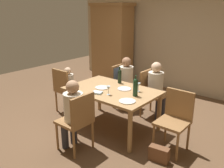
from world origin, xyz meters
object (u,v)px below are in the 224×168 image
wine_bottle_tall_green (135,87)px  armoire_cabinet (112,43)px  chair_near (78,118)px  chair_far_right (151,90)px  dinner_plate_host (127,101)px  wine_glass_centre (138,85)px  dining_table (112,94)px  chair_left_end (65,87)px  dinner_plate_guest_left (102,88)px  chair_right_end (175,117)px  person_woman_host (73,110)px  wine_bottle_dark_red (120,76)px  handbag (159,154)px  chair_far_left (121,80)px  person_man_bearded (127,79)px  dinner_plate_guest_right (124,89)px  person_man_guest (157,86)px  person_child_small (69,85)px  wine_glass_near_left (108,88)px

wine_bottle_tall_green → armoire_cabinet: bearing=136.3°
chair_near → wine_bottle_tall_green: bearing=-24.2°
chair_far_right → dinner_plate_host: bearing=13.1°
wine_bottle_tall_green → wine_glass_centre: wine_bottle_tall_green is taller
dining_table → chair_left_end: size_ratio=1.68×
wine_glass_centre → dinner_plate_guest_left: size_ratio=0.60×
chair_right_end → dinner_plate_host: size_ratio=3.58×
chair_far_right → wine_glass_centre: 0.75m
person_woman_host → chair_near: bearing=-90.0°
chair_near → dinner_plate_host: 0.78m
chair_right_end → wine_bottle_dark_red: size_ratio=2.95×
chair_right_end → person_woman_host: (-1.18, -0.97, 0.11)m
dinner_plate_host → handbag: dinner_plate_host is taller
chair_far_left → chair_left_end: 1.19m
person_woman_host → person_man_bearded: 1.80m
wine_bottle_tall_green → wine_bottle_dark_red: 0.72m
wine_bottle_dark_red → chair_far_right: bearing=52.6°
dinner_plate_guest_left → dinner_plate_guest_right: bearing=30.2°
chair_near → dinner_plate_guest_right: (0.07, 1.04, 0.20)m
person_man_guest → chair_near: bearing=-9.2°
chair_near → wine_glass_centre: 1.18m
wine_glass_centre → chair_right_end: bearing=-9.4°
chair_left_end → person_child_small: 0.11m
person_man_guest → chair_right_end: bearing=44.4°
person_man_bearded → chair_right_end: bearing=61.6°
chair_far_left → chair_far_right: 0.74m
chair_far_right → wine_glass_near_left: chair_far_right is taller
person_woman_host → wine_glass_near_left: (0.14, 0.65, 0.19)m
chair_near → wine_glass_near_left: chair_near is taller
wine_bottle_tall_green → chair_near: bearing=-114.2°
dining_table → wine_bottle_tall_green: (0.49, -0.00, 0.24)m
armoire_cabinet → handbag: bearing=-40.7°
wine_glass_near_left → handbag: (1.04, -0.12, -0.72)m
armoire_cabinet → person_man_bearded: bearing=-41.4°
wine_bottle_tall_green → wine_glass_near_left: bearing=-147.8°
dinner_plate_host → dinner_plate_guest_right: bearing=131.4°
person_woman_host → wine_bottle_tall_green: person_woman_host is taller
chair_far_right → person_child_small: bearing=-58.7°
armoire_cabinet → person_man_guest: size_ratio=1.97×
wine_glass_centre → chair_far_left: bearing=142.4°
person_child_small → wine_bottle_tall_green: wine_bottle_tall_green is taller
person_man_bearded → wine_bottle_tall_green: (0.81, -0.89, 0.24)m
chair_far_right → person_man_guest: (0.11, -0.00, 0.11)m
chair_left_end → wine_glass_centre: (1.56, 0.30, 0.30)m
chair_far_right → person_child_small: size_ratio=0.98×
dining_table → person_man_bearded: (-0.32, 0.89, 0.00)m
dinner_plate_guest_right → wine_glass_near_left: bearing=-95.4°
person_man_bearded → wine_bottle_dark_red: bearing=21.1°
handbag → dinner_plate_guest_right: bearing=153.5°
chair_near → chair_left_end: bearing=57.3°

